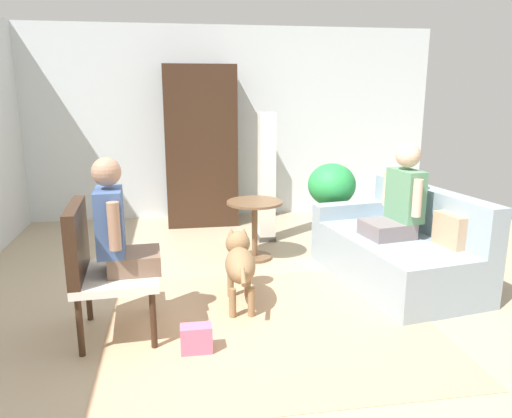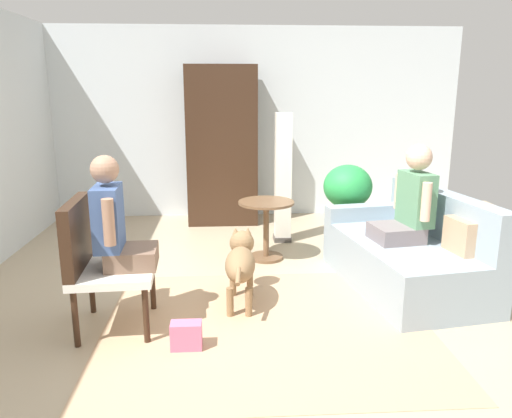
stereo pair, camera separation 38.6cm
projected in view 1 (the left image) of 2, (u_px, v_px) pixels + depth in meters
ground_plane at (267, 312)px, 3.93m from camera, size 7.67×7.67×0.00m
back_wall at (224, 123)px, 6.75m from camera, size 5.81×0.12×2.55m
area_rug at (272, 325)px, 3.71m from camera, size 2.43×2.11×0.01m
couch at (399, 249)px, 4.56m from camera, size 1.16×1.77×0.85m
armchair at (97, 260)px, 3.45m from camera, size 0.61×0.68×0.97m
person_on_couch at (400, 199)px, 4.42m from camera, size 0.51×0.53×0.84m
person_on_armchair at (117, 227)px, 3.42m from camera, size 0.44×0.50×0.82m
round_end_table at (255, 222)px, 5.10m from camera, size 0.57×0.57×0.62m
dog at (240, 262)px, 4.04m from camera, size 0.28×0.90×0.57m
potted_plant at (331, 193)px, 5.47m from camera, size 0.53×0.53×0.94m
column_lamp at (267, 179)px, 5.65m from camera, size 0.20×0.20×1.48m
armoire_cabinet at (201, 146)px, 6.37m from camera, size 0.90×0.56×2.03m
handbag at (196, 339)px, 3.32m from camera, size 0.21×0.12×0.19m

